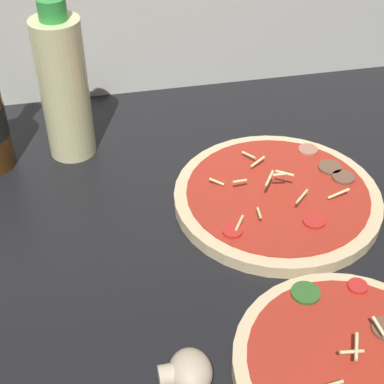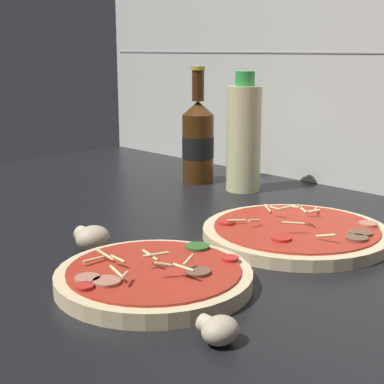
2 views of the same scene
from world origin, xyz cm
name	(u,v)px [view 1 (image 1 of 2)]	position (x,y,z in cm)	size (l,w,h in cm)	color
counter_slab	(227,273)	(0.00, 0.00, 1.25)	(160.00, 90.00, 2.50)	black
pizza_near	(351,366)	(8.48, -17.19, 3.62)	(24.24, 24.24, 4.38)	beige
pizza_far	(277,197)	(9.71, 10.24, 3.52)	(28.38, 28.38, 5.45)	beige
oil_bottle	(64,87)	(-17.17, 28.83, 13.57)	(7.01, 7.01, 24.07)	beige
mushroom_right	(188,372)	(-7.99, -14.90, 4.30)	(5.41, 5.15, 3.60)	beige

